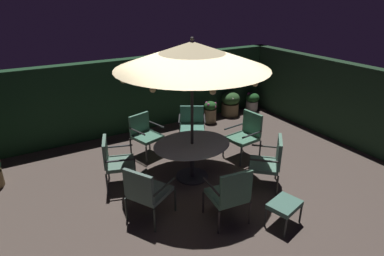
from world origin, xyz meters
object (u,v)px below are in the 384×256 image
Objects in this scene: potted_plant_right_near at (230,103)px; patio_chair_east at (246,133)px; patio_umbrella at (192,55)px; patio_chair_south at (144,132)px; potted_plant_right_far at (210,111)px; ottoman_footrest at (285,206)px; patio_chair_northeast at (270,160)px; potted_plant_left_far at (252,101)px; patio_chair_north at (230,193)px; patio_dining_table at (192,151)px; patio_chair_west at (146,190)px; patio_chair_southwest at (115,159)px; patio_chair_southeast at (192,124)px.

patio_chair_east is at bearing -118.73° from potted_plant_right_near.
patio_umbrella is 2.97× the size of patio_chair_south.
potted_plant_right_far is at bearing -166.36° from potted_plant_right_near.
potted_plant_right_far reaches higher than ottoman_footrest.
patio_chair_northeast reaches higher than patio_chair_south.
potted_plant_left_far is (4.03, 1.04, -0.23)m from patio_chair_south.
patio_chair_north is 1.40× the size of potted_plant_right_near.
patio_dining_table is at bearing 137.64° from patio_chair_northeast.
ottoman_footrest is 5.39m from potted_plant_left_far.
patio_umbrella is 2.74× the size of patio_chair_northeast.
patio_chair_north is at bearing -126.30° from potted_plant_right_near.
patio_umbrella reaches higher than patio_chair_northeast.
patio_chair_south is 2.36m from patio_chair_west.
potted_plant_right_far is at bearing -174.16° from potted_plant_left_far.
potted_plant_right_far is at bearing 78.63° from patio_chair_east.
potted_plant_right_near is (1.66, 3.52, -0.20)m from patio_chair_northeast.
patio_chair_northeast is 1.09× the size of patio_chair_south.
patio_chair_west is at bearing 146.78° from ottoman_footrest.
patio_chair_north is 0.89m from ottoman_footrest.
ottoman_footrest is at bearing -50.82° from patio_chair_southwest.
patio_chair_south is at bearing 122.28° from patio_chair_northeast.
potted_plant_right_near is at bearing 53.70° from patio_chair_north.
patio_chair_west reaches higher than ottoman_footrest.
patio_chair_east is at bearing 71.96° from patio_chair_northeast.
potted_plant_right_far is at bearing 43.73° from patio_chair_west.
patio_chair_southwest is at bearing 122.95° from patio_chair_north.
patio_chair_southeast reaches higher than patio_chair_south.
patio_chair_south is (-1.93, 1.25, -0.04)m from patio_chair_east.
patio_chair_south is at bearing 44.62° from patio_chair_southwest.
patio_umbrella reaches higher than potted_plant_right_near.
ottoman_footrest is (-0.19, -3.27, -0.19)m from patio_chair_southeast.
patio_chair_north is 2.32m from patio_chair_southwest.
patio_dining_table is 3.01m from potted_plant_right_far.
patio_chair_south is 1.49× the size of potted_plant_right_far.
patio_chair_north is (-0.17, -1.49, -1.89)m from patio_umbrella.
patio_chair_northeast is 1.13m from ottoman_footrest.
patio_chair_south is (-0.43, 1.43, -1.92)m from patio_umbrella.
patio_chair_west is 1.65× the size of ottoman_footrest.
patio_umbrella is 4.87m from potted_plant_left_far.
patio_umbrella reaches higher than potted_plant_left_far.
patio_chair_southeast reaches higher than potted_plant_right_far.
potted_plant_left_far is at bearing 5.84° from potted_plant_right_far.
ottoman_footrest is at bearing -124.41° from potted_plant_left_far.
patio_chair_west is 4.45m from potted_plant_right_far.
patio_chair_northeast is (1.11, -1.01, -0.02)m from patio_dining_table.
patio_chair_west is (-2.78, -0.95, -0.02)m from patio_chair_east.
patio_chair_north reaches higher than potted_plant_right_near.
potted_plant_left_far is (3.60, 2.47, -0.28)m from patio_dining_table.
patio_chair_east reaches higher than potted_plant_right_far.
patio_chair_south is (-1.54, 2.44, -0.03)m from patio_chair_northeast.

